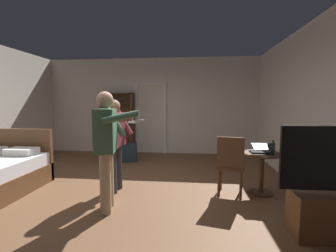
{
  "coord_description": "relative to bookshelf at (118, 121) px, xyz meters",
  "views": [
    {
      "loc": [
        1.25,
        -3.71,
        1.52
      ],
      "look_at": [
        0.84,
        0.21,
        1.14
      ],
      "focal_mm": 25.0,
      "sensor_mm": 36.0,
      "label": 1
    }
  ],
  "objects": [
    {
      "name": "ground_plane",
      "position": [
        0.99,
        -3.13,
        -0.99
      ],
      "size": [
        7.24,
        7.24,
        0.0
      ],
      "primitive_type": "plane",
      "color": "brown"
    },
    {
      "name": "laptop",
      "position": [
        3.37,
        -2.92,
        -0.23
      ],
      "size": [
        0.32,
        0.33,
        0.17
      ],
      "color": "black",
      "rests_on": "side_table"
    },
    {
      "name": "bookshelf",
      "position": [
        0.0,
        0.0,
        0.0
      ],
      "size": [
        0.99,
        0.32,
        1.82
      ],
      "color": "#4C331E",
      "rests_on": "ground_plane"
    },
    {
      "name": "suitcase_small",
      "position": [
        0.37,
        -0.73,
        -0.82
      ],
      "size": [
        0.65,
        0.44,
        0.34
      ],
      "primitive_type": "cube",
      "rotation": [
        0.0,
        0.0,
        0.28
      ],
      "color": "#4C1919",
      "rests_on": "ground_plane"
    },
    {
      "name": "wall_right",
      "position": [
        4.2,
        -3.13,
        0.44
      ],
      "size": [
        0.12,
        6.82,
        2.85
      ],
      "primitive_type": "cube",
      "color": "silver",
      "rests_on": "ground_plane"
    },
    {
      "name": "wooden_chair",
      "position": [
        2.86,
        -3.04,
        -0.44
      ],
      "size": [
        0.5,
        0.5,
        0.99
      ],
      "color": "brown",
      "rests_on": "ground_plane"
    },
    {
      "name": "side_table",
      "position": [
        3.4,
        -2.88,
        -0.51
      ],
      "size": [
        0.64,
        0.64,
        0.7
      ],
      "color": "#4C331E",
      "rests_on": "ground_plane"
    },
    {
      "name": "wall_back",
      "position": [
        0.99,
        0.22,
        0.44
      ],
      "size": [
        6.54,
        0.12,
        2.85
      ],
      "primitive_type": "cube",
      "color": "silver",
      "rests_on": "ground_plane"
    },
    {
      "name": "person_striped_shirt",
      "position": [
        0.93,
        -3.0,
        -0.08
      ],
      "size": [
        0.6,
        0.59,
        1.58
      ],
      "color": "#333338",
      "rests_on": "ground_plane"
    },
    {
      "name": "bottle_on_table",
      "position": [
        3.54,
        -2.96,
        -0.19
      ],
      "size": [
        0.06,
        0.06,
        0.23
      ],
      "color": "#233B1A",
      "rests_on": "side_table"
    },
    {
      "name": "person_blue_shirt",
      "position": [
        1.05,
        -3.71,
        -0.01
      ],
      "size": [
        0.75,
        0.63,
        1.68
      ],
      "color": "tan",
      "rests_on": "ground_plane"
    },
    {
      "name": "suitcase_dark",
      "position": [
        0.56,
        -0.95,
        -0.76
      ],
      "size": [
        0.53,
        0.43,
        0.46
      ],
      "primitive_type": "cube",
      "rotation": [
        0.0,
        0.0,
        0.17
      ],
      "color": "#1E2D38",
      "rests_on": "ground_plane"
    },
    {
      "name": "doorway_frame",
      "position": [
        1.0,
        0.14,
        0.24
      ],
      "size": [
        0.93,
        0.08,
        2.13
      ],
      "color": "white",
      "rests_on": "ground_plane"
    },
    {
      "name": "tv_flatscreen",
      "position": [
        3.84,
        -4.13,
        -0.59
      ],
      "size": [
        1.24,
        0.4,
        1.28
      ],
      "color": "brown",
      "rests_on": "ground_plane"
    }
  ]
}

